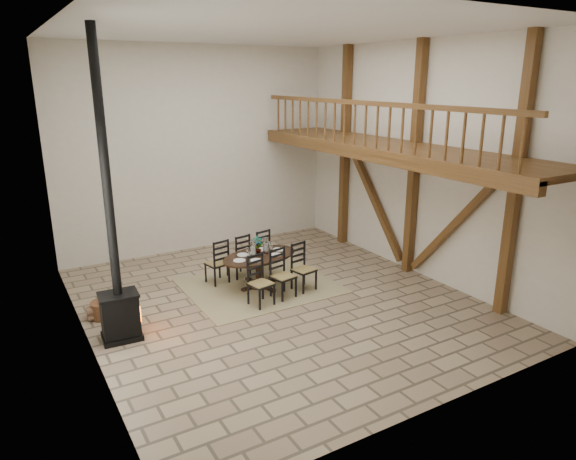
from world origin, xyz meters
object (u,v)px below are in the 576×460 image
dining_table (260,270)px  log_stack (97,312)px  log_basket (104,309)px  wood_stove (116,276)px

dining_table → log_stack: (-3.25, 0.17, -0.26)m
dining_table → log_basket: (-3.13, 0.16, -0.21)m
log_stack → dining_table: bearing=-2.9°
dining_table → log_stack: size_ratio=5.93×
wood_stove → log_basket: bearing=98.6°
dining_table → log_stack: dining_table is taller
log_basket → log_stack: bearing=177.5°
log_basket → log_stack: (-0.12, 0.01, -0.05)m
wood_stove → log_stack: wood_stove is taller
log_basket → dining_table: bearing=-2.9°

